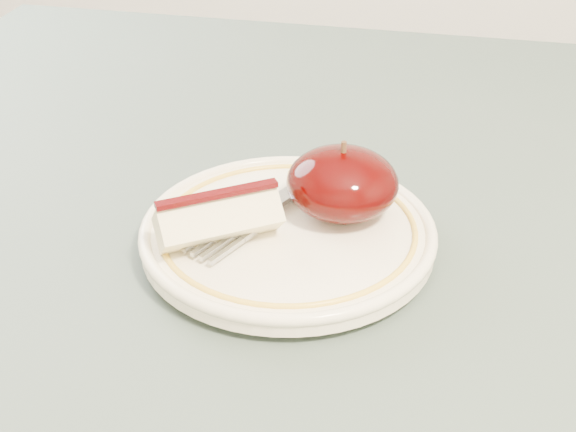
% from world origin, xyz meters
% --- Properties ---
extents(table, '(0.90, 0.90, 0.75)m').
position_xyz_m(table, '(0.00, 0.00, 0.66)').
color(table, brown).
rests_on(table, ground).
extents(plate, '(0.21, 0.21, 0.02)m').
position_xyz_m(plate, '(0.02, -0.04, 0.76)').
color(plate, white).
rests_on(plate, table).
extents(apple_half, '(0.08, 0.08, 0.06)m').
position_xyz_m(apple_half, '(0.05, -0.01, 0.79)').
color(apple_half, black).
rests_on(apple_half, plate).
extents(apple_wedge, '(0.09, 0.08, 0.04)m').
position_xyz_m(apple_wedge, '(-0.02, -0.06, 0.79)').
color(apple_wedge, beige).
rests_on(apple_wedge, plate).
extents(fork, '(0.09, 0.16, 0.00)m').
position_xyz_m(fork, '(-0.00, -0.02, 0.77)').
color(fork, '#96989E').
rests_on(fork, plate).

